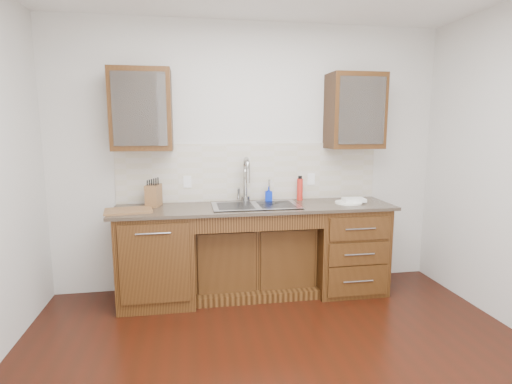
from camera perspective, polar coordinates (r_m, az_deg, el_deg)
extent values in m
cube|color=silver|center=(4.19, -0.91, 4.92)|extent=(4.00, 0.10, 2.70)
cube|color=#593014|center=(3.98, -13.89, -8.98)|extent=(0.70, 0.62, 0.88)
cube|color=#593014|center=(4.13, -0.30, -9.35)|extent=(1.20, 0.44, 0.70)
cube|color=#593014|center=(4.27, 12.71, -7.68)|extent=(0.70, 0.62, 0.88)
cube|color=#84705B|center=(3.88, -0.06, -2.20)|extent=(2.70, 0.65, 0.03)
cube|color=beige|center=(4.14, -0.78, 2.86)|extent=(2.70, 0.02, 0.59)
cube|color=#9E9EA5|center=(3.88, -0.02, -3.25)|extent=(0.84, 0.46, 0.19)
cylinder|color=#999993|center=(4.05, -1.54, 1.35)|extent=(0.04, 0.04, 0.40)
cylinder|color=#999993|center=(4.11, 1.90, 0.34)|extent=(0.02, 0.02, 0.24)
cube|color=#593014|center=(3.94, -16.02, 11.21)|extent=(0.55, 0.34, 0.75)
cube|color=#593014|center=(4.26, 13.93, 11.12)|extent=(0.55, 0.34, 0.75)
cube|color=white|center=(4.09, -9.78, 1.45)|extent=(0.08, 0.01, 0.12)
cube|color=white|center=(4.29, 7.87, 1.85)|extent=(0.08, 0.01, 0.12)
imported|color=#0724BB|center=(4.08, 1.83, -0.32)|extent=(0.08, 0.08, 0.16)
cylinder|color=red|center=(4.19, 6.29, 0.37)|extent=(0.08, 0.08, 0.23)
cylinder|color=white|center=(4.11, 13.08, -1.48)|extent=(0.31, 0.31, 0.02)
cube|color=beige|center=(4.14, 13.81, -1.08)|extent=(0.22, 0.17, 0.03)
cube|color=#9F7F40|center=(3.97, -14.42, -0.48)|extent=(0.16, 0.21, 0.21)
cube|color=#9B653A|center=(3.80, -17.76, -2.54)|extent=(0.45, 0.35, 0.02)
imported|color=white|center=(3.94, -17.06, 10.35)|extent=(0.14, 0.14, 0.09)
imported|color=silver|center=(3.92, -14.12, 10.58)|extent=(0.13, 0.13, 0.10)
imported|color=silver|center=(4.20, 12.03, 10.52)|extent=(0.13, 0.13, 0.10)
imported|color=silver|center=(4.32, 15.68, 10.28)|extent=(0.12, 0.12, 0.09)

